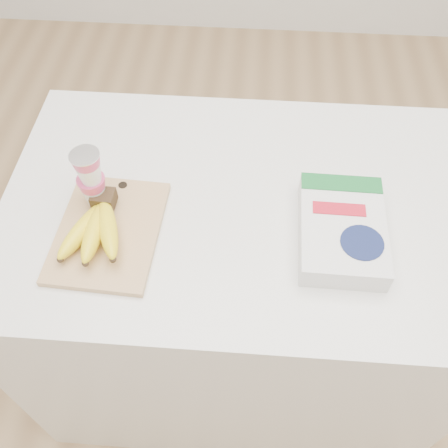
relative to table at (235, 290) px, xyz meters
name	(u,v)px	position (x,y,z in m)	size (l,w,h in m)	color
table	(235,290)	(0.00, 0.00, 0.00)	(1.07, 0.71, 0.80)	white
cutting_board	(109,231)	(-0.27, -0.11, 0.41)	(0.21, 0.29, 0.01)	tan
bananas	(96,227)	(-0.29, -0.12, 0.44)	(0.15, 0.19, 0.06)	#382816
yogurt_stack	(90,177)	(-0.31, -0.03, 0.49)	(0.07, 0.06, 0.14)	white
cereal_box	(342,229)	(0.22, -0.08, 0.43)	(0.18, 0.26, 0.06)	silver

